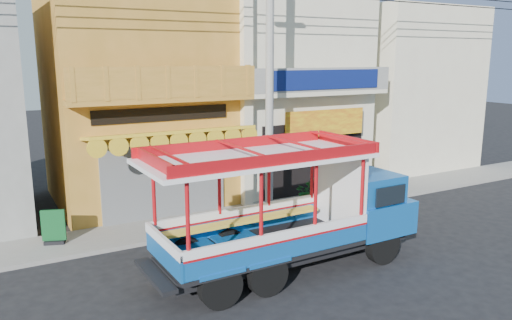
% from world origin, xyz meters
% --- Properties ---
extents(ground, '(90.00, 90.00, 0.00)m').
position_xyz_m(ground, '(0.00, 0.00, 0.00)').
color(ground, black).
rests_on(ground, ground).
extents(sidewalk, '(30.00, 2.00, 0.12)m').
position_xyz_m(sidewalk, '(0.00, 4.00, 0.06)').
color(sidewalk, slate).
rests_on(sidewalk, ground).
extents(shophouse_left, '(6.00, 7.50, 8.24)m').
position_xyz_m(shophouse_left, '(-4.00, 7.96, 4.11)').
color(shophouse_left, '#A67424').
rests_on(shophouse_left, ground).
extents(shophouse_right, '(6.00, 6.75, 8.24)m').
position_xyz_m(shophouse_right, '(2.00, 7.96, 4.11)').
color(shophouse_right, beige).
rests_on(shophouse_right, ground).
extents(party_pilaster, '(0.35, 0.30, 8.00)m').
position_xyz_m(party_pilaster, '(-1.00, 4.85, 4.00)').
color(party_pilaster, beige).
rests_on(party_pilaster, ground).
extents(filler_building_right, '(6.00, 6.00, 7.60)m').
position_xyz_m(filler_building_right, '(9.00, 8.00, 3.80)').
color(filler_building_right, beige).
rests_on(filler_building_right, ground).
extents(utility_pole, '(28.00, 0.26, 9.00)m').
position_xyz_m(utility_pole, '(-0.85, 3.30, 5.03)').
color(utility_pole, gray).
rests_on(utility_pole, ground).
extents(songthaew_truck, '(7.18, 2.53, 3.33)m').
position_xyz_m(songthaew_truck, '(-2.13, -0.36, 1.60)').
color(songthaew_truck, black).
rests_on(songthaew_truck, ground).
extents(green_sign, '(0.64, 0.47, 1.00)m').
position_xyz_m(green_sign, '(-7.63, 4.14, 0.54)').
color(green_sign, black).
rests_on(green_sign, sidewalk).
extents(potted_plant_a, '(1.02, 1.05, 0.89)m').
position_xyz_m(potted_plant_a, '(0.90, 3.93, 0.57)').
color(potted_plant_a, '#16501F').
rests_on(potted_plant_a, sidewalk).
extents(potted_plant_b, '(0.63, 0.67, 0.95)m').
position_xyz_m(potted_plant_b, '(4.00, 3.87, 0.60)').
color(potted_plant_b, '#16501F').
rests_on(potted_plant_b, sidewalk).
extents(potted_plant_c, '(0.79, 0.79, 1.00)m').
position_xyz_m(potted_plant_c, '(4.12, 4.36, 0.62)').
color(potted_plant_c, '#16501F').
rests_on(potted_plant_c, sidewalk).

